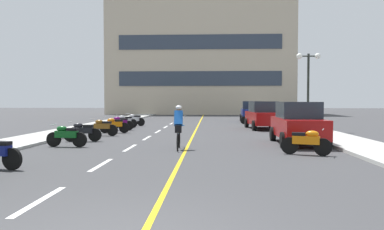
{
  "coord_description": "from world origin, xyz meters",
  "views": [
    {
      "loc": [
        1.19,
        -4.94,
        1.87
      ],
      "look_at": [
        0.11,
        17.1,
        1.04
      ],
      "focal_mm": 35.78,
      "sensor_mm": 36.0,
      "label": 1
    }
  ],
  "objects_px": {
    "motorcycle_4": "(82,131)",
    "motorcycle_6": "(114,125)",
    "motorcycle_3": "(66,135)",
    "motorcycle_9": "(134,119)",
    "parked_car_near": "(298,123)",
    "motorcycle_8": "(125,121)",
    "parked_car_far": "(251,111)",
    "motorcycle_2": "(306,141)",
    "parked_car_mid": "(263,115)",
    "street_lamp_mid": "(308,73)",
    "motorcycle_7": "(120,123)",
    "motorcycle_5": "(102,127)",
    "cyclist_rider": "(178,126)",
    "motorcycle_10": "(251,118)"
  },
  "relations": [
    {
      "from": "parked_car_far",
      "to": "cyclist_rider",
      "type": "relative_size",
      "value": 2.41
    },
    {
      "from": "parked_car_near",
      "to": "parked_car_mid",
      "type": "distance_m",
      "value": 8.81
    },
    {
      "from": "motorcycle_3",
      "to": "motorcycle_5",
      "type": "xyz_separation_m",
      "value": [
        0.06,
        4.95,
        0.0
      ]
    },
    {
      "from": "motorcycle_6",
      "to": "motorcycle_7",
      "type": "relative_size",
      "value": 1.0
    },
    {
      "from": "street_lamp_mid",
      "to": "motorcycle_2",
      "type": "relative_size",
      "value": 2.85
    },
    {
      "from": "motorcycle_8",
      "to": "motorcycle_9",
      "type": "relative_size",
      "value": 1.04
    },
    {
      "from": "parked_car_mid",
      "to": "motorcycle_3",
      "type": "distance_m",
      "value": 13.83
    },
    {
      "from": "motorcycle_3",
      "to": "motorcycle_8",
      "type": "distance_m",
      "value": 10.85
    },
    {
      "from": "motorcycle_4",
      "to": "motorcycle_10",
      "type": "bearing_deg",
      "value": 56.57
    },
    {
      "from": "motorcycle_4",
      "to": "motorcycle_8",
      "type": "relative_size",
      "value": 1.0
    },
    {
      "from": "motorcycle_5",
      "to": "motorcycle_8",
      "type": "relative_size",
      "value": 1.0
    },
    {
      "from": "motorcycle_3",
      "to": "motorcycle_9",
      "type": "relative_size",
      "value": 1.04
    },
    {
      "from": "motorcycle_2",
      "to": "motorcycle_8",
      "type": "bearing_deg",
      "value": 125.9
    },
    {
      "from": "motorcycle_2",
      "to": "motorcycle_9",
      "type": "relative_size",
      "value": 1.0
    },
    {
      "from": "motorcycle_8",
      "to": "parked_car_near",
      "type": "bearing_deg",
      "value": -44.27
    },
    {
      "from": "motorcycle_8",
      "to": "motorcycle_10",
      "type": "relative_size",
      "value": 1.01
    },
    {
      "from": "motorcycle_3",
      "to": "cyclist_rider",
      "type": "distance_m",
      "value": 4.62
    },
    {
      "from": "motorcycle_2",
      "to": "parked_car_mid",
      "type": "bearing_deg",
      "value": 89.22
    },
    {
      "from": "motorcycle_8",
      "to": "cyclist_rider",
      "type": "distance_m",
      "value": 12.25
    },
    {
      "from": "motorcycle_7",
      "to": "parked_car_mid",
      "type": "bearing_deg",
      "value": 9.72
    },
    {
      "from": "motorcycle_3",
      "to": "motorcycle_4",
      "type": "bearing_deg",
      "value": 90.89
    },
    {
      "from": "motorcycle_9",
      "to": "cyclist_rider",
      "type": "height_order",
      "value": "cyclist_rider"
    },
    {
      "from": "motorcycle_7",
      "to": "cyclist_rider",
      "type": "bearing_deg",
      "value": -63.99
    },
    {
      "from": "motorcycle_7",
      "to": "parked_car_far",
      "type": "bearing_deg",
      "value": 47.8
    },
    {
      "from": "motorcycle_6",
      "to": "motorcycle_7",
      "type": "bearing_deg",
      "value": 94.49
    },
    {
      "from": "parked_car_near",
      "to": "parked_car_far",
      "type": "height_order",
      "value": "same"
    },
    {
      "from": "parked_car_far",
      "to": "motorcycle_3",
      "type": "bearing_deg",
      "value": -116.42
    },
    {
      "from": "motorcycle_5",
      "to": "cyclist_rider",
      "type": "relative_size",
      "value": 0.96
    },
    {
      "from": "parked_car_near",
      "to": "motorcycle_6",
      "type": "relative_size",
      "value": 2.48
    },
    {
      "from": "parked_car_near",
      "to": "motorcycle_4",
      "type": "distance_m",
      "value": 9.61
    },
    {
      "from": "parked_car_far",
      "to": "motorcycle_2",
      "type": "relative_size",
      "value": 2.62
    },
    {
      "from": "motorcycle_4",
      "to": "motorcycle_6",
      "type": "distance_m",
      "value": 4.63
    },
    {
      "from": "parked_car_near",
      "to": "motorcycle_8",
      "type": "xyz_separation_m",
      "value": [
        -9.63,
        9.39,
        -0.44
      ]
    },
    {
      "from": "parked_car_far",
      "to": "motorcycle_3",
      "type": "height_order",
      "value": "parked_car_far"
    },
    {
      "from": "parked_car_near",
      "to": "motorcycle_9",
      "type": "relative_size",
      "value": 2.58
    },
    {
      "from": "street_lamp_mid",
      "to": "cyclist_rider",
      "type": "distance_m",
      "value": 11.99
    },
    {
      "from": "motorcycle_8",
      "to": "street_lamp_mid",
      "type": "bearing_deg",
      "value": -10.13
    },
    {
      "from": "motorcycle_4",
      "to": "motorcycle_8",
      "type": "bearing_deg",
      "value": 90.33
    },
    {
      "from": "motorcycle_2",
      "to": "motorcycle_5",
      "type": "relative_size",
      "value": 0.96
    },
    {
      "from": "parked_car_mid",
      "to": "parked_car_far",
      "type": "relative_size",
      "value": 1.01
    },
    {
      "from": "motorcycle_8",
      "to": "cyclist_rider",
      "type": "relative_size",
      "value": 0.96
    },
    {
      "from": "parked_car_mid",
      "to": "motorcycle_9",
      "type": "height_order",
      "value": "parked_car_mid"
    },
    {
      "from": "parked_car_mid",
      "to": "motorcycle_6",
      "type": "xyz_separation_m",
      "value": [
        -9.0,
        -3.61,
        -0.44
      ]
    },
    {
      "from": "street_lamp_mid",
      "to": "motorcycle_2",
      "type": "bearing_deg",
      "value": -104.29
    },
    {
      "from": "motorcycle_7",
      "to": "motorcycle_6",
      "type": "bearing_deg",
      "value": -85.51
    },
    {
      "from": "motorcycle_9",
      "to": "parked_car_mid",
      "type": "bearing_deg",
      "value": -16.58
    },
    {
      "from": "parked_car_far",
      "to": "street_lamp_mid",
      "type": "bearing_deg",
      "value": -76.89
    },
    {
      "from": "motorcycle_9",
      "to": "motorcycle_4",
      "type": "bearing_deg",
      "value": -90.97
    },
    {
      "from": "parked_car_near",
      "to": "motorcycle_9",
      "type": "height_order",
      "value": "parked_car_near"
    },
    {
      "from": "motorcycle_7",
      "to": "motorcycle_9",
      "type": "relative_size",
      "value": 1.04
    }
  ]
}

